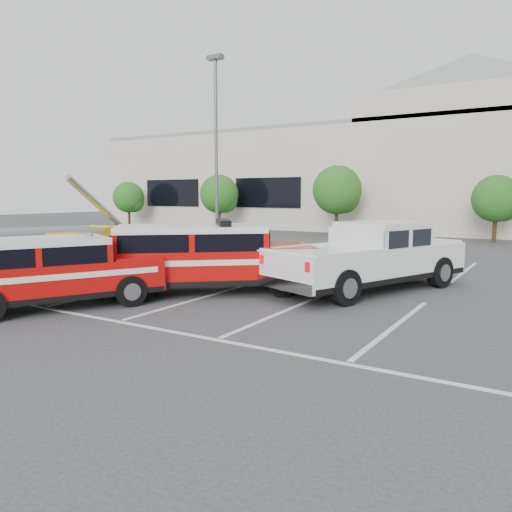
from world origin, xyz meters
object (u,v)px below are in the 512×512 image
(tree_left, at_px, (220,195))
(ladder_suv, at_px, (51,276))
(tree_far_left, at_px, (130,198))
(white_pickup, at_px, (370,263))
(light_pole_left, at_px, (216,151))
(fire_chief_suv, at_px, (206,263))
(tree_mid_right, at_px, (498,200))
(convention_building, at_px, (445,171))
(tree_mid_left, at_px, (339,192))
(utility_rig, at_px, (84,250))

(tree_left, xyz_separation_m, ladder_suv, (12.41, -24.73, -1.98))
(tree_far_left, height_order, tree_left, tree_left)
(white_pickup, bearing_deg, light_pole_left, 166.06)
(fire_chief_suv, bearing_deg, tree_far_left, -170.88)
(tree_mid_right, bearing_deg, convention_building, 116.57)
(tree_left, relative_size, tree_mid_right, 1.11)
(tree_left, bearing_deg, light_pole_left, -55.48)
(convention_building, relative_size, tree_mid_left, 12.38)
(tree_far_left, distance_m, tree_left, 10.00)
(fire_chief_suv, xyz_separation_m, white_pickup, (3.94, 2.79, -0.06))
(utility_rig, bearing_deg, light_pole_left, 88.17)
(tree_far_left, xyz_separation_m, light_pole_left, (16.91, -10.05, 2.68))
(fire_chief_suv, distance_m, ladder_suv, 4.20)
(convention_building, bearing_deg, fire_chief_suv, -91.06)
(light_pole_left, bearing_deg, white_pickup, -35.59)
(tree_mid_left, relative_size, tree_mid_right, 1.21)
(tree_mid_right, relative_size, white_pickup, 0.58)
(ladder_suv, bearing_deg, tree_far_left, 159.14)
(tree_far_left, distance_m, white_pickup, 33.88)
(tree_mid_left, bearing_deg, convention_building, 62.60)
(white_pickup, height_order, ladder_suv, white_pickup)
(tree_far_left, relative_size, tree_mid_right, 1.00)
(convention_building, height_order, tree_mid_right, convention_building)
(convention_building, distance_m, fire_chief_suv, 31.16)
(tree_left, distance_m, fire_chief_suv, 25.68)
(tree_far_left, bearing_deg, tree_mid_left, 0.00)
(light_pole_left, bearing_deg, tree_far_left, 149.29)
(tree_mid_left, bearing_deg, white_pickup, -65.21)
(tree_left, relative_size, white_pickup, 0.64)
(white_pickup, bearing_deg, ladder_suv, -111.64)
(convention_building, relative_size, white_pickup, 8.66)
(light_pole_left, bearing_deg, utility_rig, -86.25)
(convention_building, distance_m, utility_rig, 30.72)
(convention_building, height_order, ladder_suv, convention_building)
(tree_left, bearing_deg, tree_mid_right, -0.00)
(light_pole_left, relative_size, white_pickup, 1.48)
(fire_chief_suv, relative_size, utility_rig, 1.35)
(white_pickup, bearing_deg, tree_left, 156.88)
(tree_mid_right, height_order, fire_chief_suv, tree_mid_right)
(utility_rig, bearing_deg, tree_far_left, 126.12)
(tree_mid_right, xyz_separation_m, light_pole_left, (-13.09, -10.05, 2.68))
(tree_far_left, relative_size, ladder_suv, 0.74)
(ladder_suv, distance_m, utility_rig, 7.01)
(tree_mid_right, distance_m, fire_chief_suv, 21.86)
(tree_far_left, relative_size, fire_chief_suv, 0.66)
(tree_left, distance_m, tree_mid_right, 20.00)
(tree_mid_right, bearing_deg, utility_rig, -122.33)
(convention_building, xyz_separation_m, utility_rig, (-7.55, -29.51, -4.01))
(tree_mid_right, relative_size, ladder_suv, 0.74)
(tree_far_left, distance_m, tree_mid_right, 30.00)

